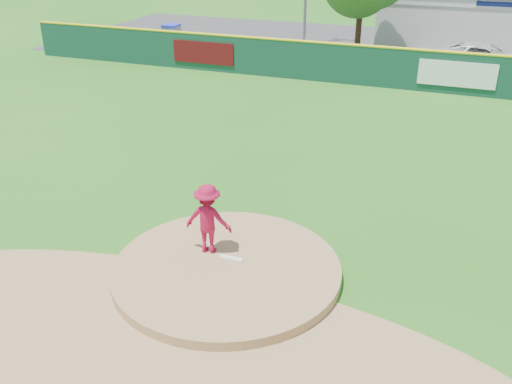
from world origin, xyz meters
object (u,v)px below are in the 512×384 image
at_px(pitcher, 208,219).
at_px(playground_slide, 171,36).
at_px(van, 484,58).
at_px(pool_building_grp, 498,17).

height_order(pitcher, playground_slide, pitcher).
bearing_deg(van, pitcher, 170.41).
height_order(pitcher, van, pitcher).
height_order(pool_building_grp, playground_slide, pool_building_grp).
bearing_deg(playground_slide, van, 1.87).
distance_m(van, pool_building_grp, 8.84).
xyz_separation_m(van, playground_slide, (-19.03, -0.62, -0.00)).
distance_m(pitcher, playground_slide, 25.66).
xyz_separation_m(van, pool_building_grp, (0.63, 8.77, 0.91)).
relative_size(pitcher, playground_slide, 0.67).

